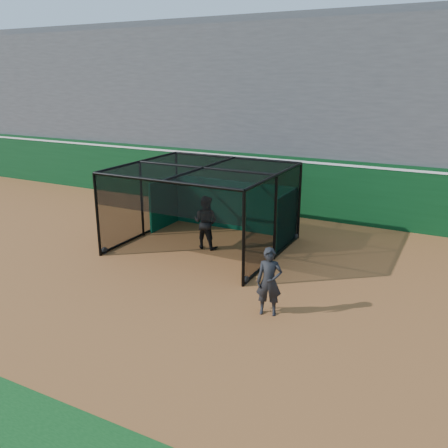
% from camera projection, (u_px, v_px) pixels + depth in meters
% --- Properties ---
extents(ground, '(120.00, 120.00, 0.00)m').
position_uv_depth(ground, '(163.00, 286.00, 13.34)').
color(ground, '#995A2C').
rests_on(ground, ground).
extents(outfield_wall, '(50.00, 0.50, 2.50)m').
position_uv_depth(outfield_wall, '(275.00, 183.00, 20.17)').
color(outfield_wall, '#0A3716').
rests_on(outfield_wall, ground).
extents(grandstand, '(50.00, 7.85, 8.95)m').
position_uv_depth(grandstand, '(307.00, 102.00, 22.42)').
color(grandstand, '#4C4C4F').
rests_on(grandstand, ground).
extents(batting_cage, '(5.28, 4.78, 2.76)m').
position_uv_depth(batting_cage, '(204.00, 208.00, 16.05)').
color(batting_cage, black).
rests_on(batting_cage, ground).
extents(batter, '(0.91, 0.72, 1.83)m').
position_uv_depth(batter, '(206.00, 222.00, 16.06)').
color(batter, black).
rests_on(batter, ground).
extents(on_deck_player, '(0.72, 0.57, 1.72)m').
position_uv_depth(on_deck_player, '(269.00, 282.00, 11.52)').
color(on_deck_player, black).
rests_on(on_deck_player, ground).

